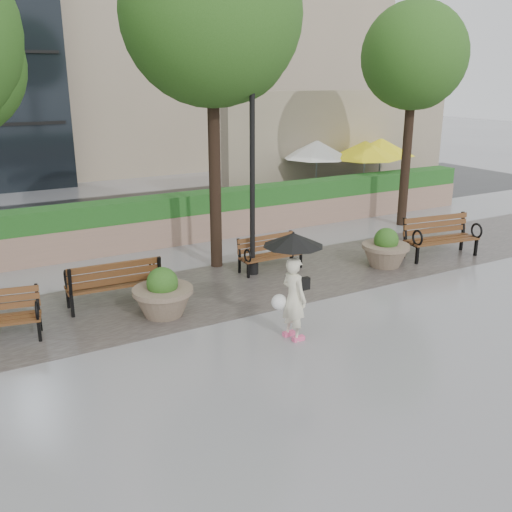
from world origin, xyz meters
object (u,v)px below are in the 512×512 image
bench_4 (440,245)px  pedestrian (293,276)px  bench_3 (270,261)px  planter_right (385,251)px  planter_left (163,297)px  bench_2 (114,292)px  lamppost (252,190)px

bench_4 → pedestrian: (-5.94, -2.14, 0.87)m
bench_3 → planter_right: size_ratio=1.35×
planter_left → planter_right: 5.84m
bench_2 → lamppost: bearing=-171.3°
lamppost → bench_2: bearing=-174.5°
lamppost → pedestrian: 3.64m
bench_2 → bench_4: bench_4 is taller
bench_2 → planter_right: 6.57m
bench_2 → pedestrian: size_ratio=0.98×
planter_right → lamppost: lamppost is taller
planter_left → pedestrian: (1.64, -2.07, 0.79)m
planter_right → lamppost: (-3.12, 1.11, 1.63)m
bench_2 → pedestrian: pedestrian is taller
planter_left → bench_4: bearing=0.5°
bench_2 → planter_right: size_ratio=1.64×
planter_right → lamppost: size_ratio=0.26×
planter_left → planter_right: (5.84, 0.19, -0.01)m
bench_3 → planter_right: 2.85m
planter_right → pedestrian: (-4.19, -2.27, 0.80)m
bench_3 → bench_4: bearing=-16.5°
lamppost → pedestrian: (-1.08, -3.38, -0.83)m
bench_2 → pedestrian: bearing=130.5°
bench_4 → planter_left: bearing=-171.7°
lamppost → bench_4: bearing=-14.3°
bench_4 → planter_right: size_ratio=1.76×
bench_4 → pedestrian: size_ratio=1.05×
bench_2 → pedestrian: 3.93m
pedestrian → bench_3: bearing=-33.1°
planter_left → planter_right: size_ratio=1.02×
planter_left → lamppost: size_ratio=0.26×
planter_right → bench_3: bearing=157.1°
bench_2 → lamppost: size_ratio=0.42×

